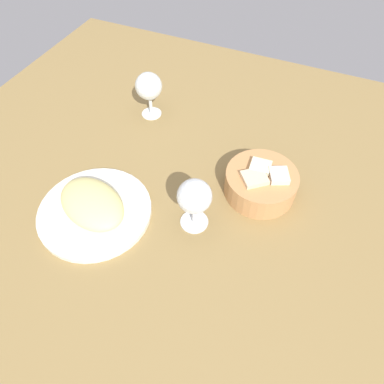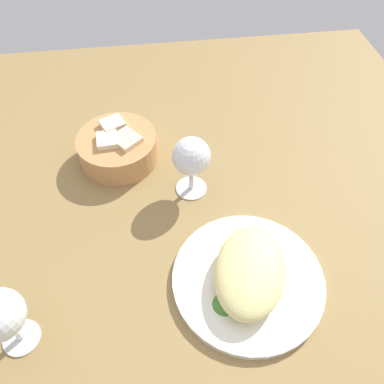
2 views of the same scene
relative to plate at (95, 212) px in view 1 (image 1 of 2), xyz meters
The scene contains 7 objects.
ground_plane 18.87cm from the plate, 47.18° to the left, with size 140.00×140.00×2.00cm, color olive.
plate is the anchor object (origin of this frame).
omelette 3.27cm from the plate, ahead, with size 18.20×11.99×5.13cm, color #E2D786.
lettuce_garnish 6.78cm from the plate, 130.20° to the left, with size 4.15×4.15×1.50cm, color #407E32.
bread_basket 40.50cm from the plate, 33.13° to the left, with size 17.52×17.52×7.75cm.
wine_glass_near 25.22cm from the plate, 17.44° to the left, with size 7.74×7.74×13.71cm.
wine_glass_far 39.66cm from the plate, 97.39° to the left, with size 7.75×7.75×13.77cm.
Camera 1 is at (27.96, -49.62, 69.05)cm, focal length 33.13 mm.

